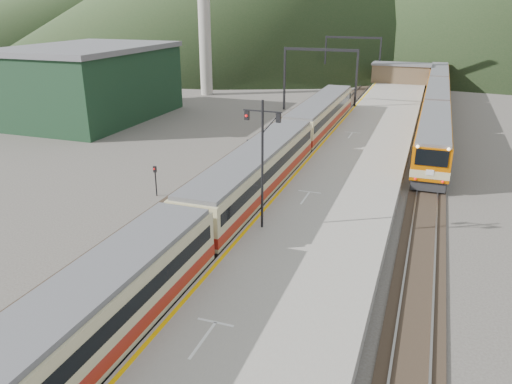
% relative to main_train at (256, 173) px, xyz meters
% --- Properties ---
extents(track_main, '(2.60, 200.00, 0.23)m').
position_rel_main_train_xyz_m(track_main, '(0.00, 17.17, -2.00)').
color(track_main, black).
rests_on(track_main, ground).
extents(track_far, '(2.60, 200.00, 0.23)m').
position_rel_main_train_xyz_m(track_far, '(-5.00, 17.17, -2.00)').
color(track_far, black).
rests_on(track_far, ground).
extents(track_second, '(2.60, 200.00, 0.23)m').
position_rel_main_train_xyz_m(track_second, '(11.50, 17.17, -2.00)').
color(track_second, black).
rests_on(track_second, ground).
extents(platform, '(8.00, 100.00, 1.00)m').
position_rel_main_train_xyz_m(platform, '(5.60, 15.17, -1.57)').
color(platform, gray).
rests_on(platform, ground).
extents(gantry_near, '(9.55, 0.25, 8.00)m').
position_rel_main_train_xyz_m(gantry_near, '(-2.85, 32.17, 3.52)').
color(gantry_near, black).
rests_on(gantry_near, ground).
extents(gantry_far, '(9.55, 0.25, 8.00)m').
position_rel_main_train_xyz_m(gantry_far, '(-2.85, 57.17, 3.52)').
color(gantry_far, black).
rests_on(gantry_far, ground).
extents(warehouse, '(14.50, 20.50, 8.60)m').
position_rel_main_train_xyz_m(warehouse, '(-28.00, 19.17, 2.25)').
color(warehouse, black).
rests_on(warehouse, ground).
extents(station_shed, '(9.40, 4.40, 3.10)m').
position_rel_main_train_xyz_m(station_shed, '(5.60, 55.17, 0.50)').
color(station_shed, brown).
rests_on(station_shed, platform).
extents(main_train, '(3.01, 61.67, 3.67)m').
position_rel_main_train_xyz_m(main_train, '(0.00, 0.00, 0.00)').
color(main_train, tan).
rests_on(main_train, track_main).
extents(second_train, '(2.77, 56.93, 3.38)m').
position_rel_main_train_xyz_m(second_train, '(11.50, 33.75, -0.14)').
color(second_train, '#AD5000').
rests_on(second_train, track_second).
extents(signal_mast, '(2.20, 0.21, 7.40)m').
position_rel_main_train_xyz_m(signal_mast, '(2.57, -6.19, 3.43)').
color(signal_mast, black).
rests_on(signal_mast, platform).
extents(short_signal_a, '(0.25, 0.21, 2.27)m').
position_rel_main_train_xyz_m(short_signal_a, '(-2.06, -16.25, -0.60)').
color(short_signal_a, black).
rests_on(short_signal_a, ground).
extents(short_signal_b, '(0.24, 0.19, 2.27)m').
position_rel_main_train_xyz_m(short_signal_b, '(-3.43, 7.63, -0.60)').
color(short_signal_b, black).
rests_on(short_signal_b, ground).
extents(short_signal_c, '(0.24, 0.20, 2.27)m').
position_rel_main_train_xyz_m(short_signal_c, '(-7.16, -1.59, -0.60)').
color(short_signal_c, black).
rests_on(short_signal_c, ground).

